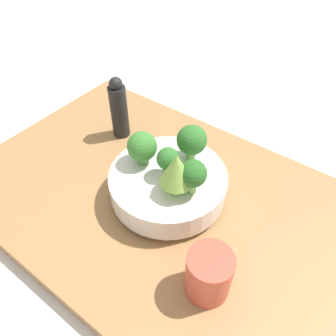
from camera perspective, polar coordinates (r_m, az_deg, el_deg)
ground_plane at (r=0.81m, az=-1.51°, el=-6.49°), size 6.00×6.00×0.00m
table at (r=0.79m, az=-1.53°, el=-5.59°), size 0.93×0.61×0.04m
bowl at (r=0.74m, az=0.00°, el=-2.77°), size 0.26×0.26×0.07m
broccoli_floret_right at (r=0.72m, az=-4.54°, el=3.66°), size 0.07×0.07×0.08m
romanesco_piece_far at (r=0.64m, az=1.49°, el=-0.37°), size 0.07×0.07×0.10m
broccoli_floret_left at (r=0.66m, az=4.51°, el=-0.92°), size 0.06×0.06×0.08m
broccoli_floret_center at (r=0.69m, az=0.00°, el=1.40°), size 0.05×0.05×0.07m
broccoli_floret_front at (r=0.73m, az=4.16°, el=4.79°), size 0.07×0.07×0.09m
cup at (r=0.61m, az=7.08°, el=-17.86°), size 0.08×0.08×0.10m
pepper_mill at (r=0.90m, az=-8.56°, el=10.15°), size 0.05×0.05×0.18m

